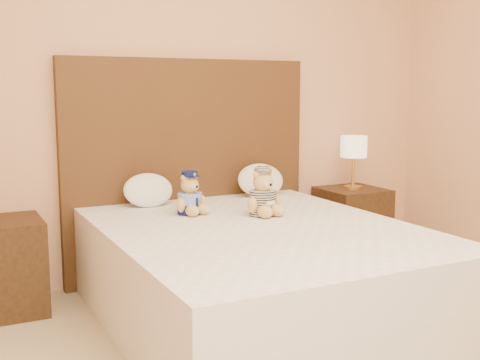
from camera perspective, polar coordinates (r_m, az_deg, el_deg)
name	(u,v)px	position (r m, az deg, el deg)	size (l,w,h in m)	color
bed	(258,275)	(3.38, 1.72, -8.97)	(1.60, 2.00, 0.55)	white
headboard	(189,169)	(4.17, -4.88, 1.06)	(1.75, 0.08, 1.50)	#452914
nightstand_left	(3,267)	(3.78, -21.54, -7.66)	(0.45, 0.45, 0.55)	#3D2913
nightstand_right	(352,224)	(4.69, 10.53, -4.12)	(0.45, 0.45, 0.55)	#3D2913
lamp	(354,149)	(4.60, 10.73, 2.87)	(0.20, 0.20, 0.40)	gold
teddy_police	(190,193)	(3.62, -4.78, -1.23)	(0.22, 0.21, 0.26)	#B59146
teddy_prisoner	(263,192)	(3.58, 2.18, -1.17)	(0.25, 0.24, 0.28)	#B59146
pillow_left	(148,189)	(3.90, -8.70, -0.80)	(0.33, 0.21, 0.23)	white
pillow_right	(261,179)	(4.22, 1.97, 0.13)	(0.35, 0.23, 0.25)	white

